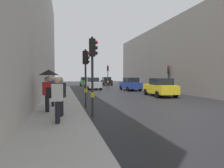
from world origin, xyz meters
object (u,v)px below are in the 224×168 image
at_px(traffic_light_far_median, 108,72).
at_px(traffic_light_near_left, 93,62).
at_px(traffic_light_mid_street, 168,74).
at_px(car_yellow_taxi, 160,87).
at_px(pedestrian_with_black_backpack, 56,97).
at_px(car_blue_van, 130,84).
at_px(car_green_estate, 85,82).
at_px(traffic_light_near_right, 86,67).
at_px(pedestrian_with_umbrella, 48,79).
at_px(pedestrian_with_grey_backpack, 52,90).
at_px(pedestrian_in_dark_coat, 61,95).
at_px(car_silver_hatchback, 93,83).
at_px(car_dark_suv, 106,81).

distance_m(traffic_light_far_median, traffic_light_near_left, 20.71).
height_order(traffic_light_mid_street, car_yellow_taxi, traffic_light_mid_street).
relative_size(car_yellow_taxi, pedestrian_with_black_backpack, 2.43).
bearing_deg(traffic_light_near_left, car_blue_van, 62.39).
distance_m(traffic_light_near_left, car_green_estate, 27.46).
bearing_deg(traffic_light_near_right, pedestrian_with_umbrella, -139.01).
xyz_separation_m(traffic_light_mid_street, car_blue_van, (-3.20, 4.25, -1.37)).
height_order(traffic_light_near_left, pedestrian_with_black_backpack, traffic_light_near_left).
bearing_deg(pedestrian_with_grey_backpack, pedestrian_with_black_backpack, -84.65).
height_order(traffic_light_mid_street, pedestrian_in_dark_coat, traffic_light_mid_street).
height_order(car_silver_hatchback, pedestrian_with_umbrella, pedestrian_with_umbrella).
xyz_separation_m(traffic_light_mid_street, pedestrian_with_umbrella, (-12.91, -9.34, -0.41)).
relative_size(pedestrian_with_black_backpack, pedestrian_with_grey_backpack, 1.00).
relative_size(traffic_light_near_right, car_silver_hatchback, 0.86).
bearing_deg(pedestrian_with_black_backpack, car_yellow_taxi, 42.08).
height_order(traffic_light_far_median, car_yellow_taxi, traffic_light_far_median).
relative_size(traffic_light_far_median, car_yellow_taxi, 0.88).
xyz_separation_m(car_dark_suv, pedestrian_in_dark_coat, (-9.33, -30.10, 0.25)).
height_order(traffic_light_near_right, pedestrian_with_black_backpack, traffic_light_near_right).
distance_m(traffic_light_mid_street, car_dark_suv, 19.74).
distance_m(traffic_light_near_left, car_yellow_taxi, 10.52).
bearing_deg(pedestrian_with_black_backpack, traffic_light_near_left, 43.55).
distance_m(traffic_light_near_right, traffic_light_mid_street, 13.12).
height_order(pedestrian_with_black_backpack, pedestrian_with_grey_backpack, same).
xyz_separation_m(traffic_light_near_right, car_green_estate, (2.83, 24.52, -1.65)).
bearing_deg(traffic_light_far_median, pedestrian_with_black_backpack, -108.95).
bearing_deg(car_silver_hatchback, pedestrian_with_grey_backpack, -107.80).
bearing_deg(car_dark_suv, traffic_light_mid_street, -81.36).
xyz_separation_m(traffic_light_near_left, car_dark_suv, (7.81, 29.70, -1.79)).
distance_m(pedestrian_with_umbrella, pedestrian_with_grey_backpack, 1.78).
bearing_deg(traffic_light_near_right, traffic_light_mid_street, 34.79).
relative_size(traffic_light_near_right, pedestrian_with_black_backpack, 2.07).
height_order(traffic_light_mid_street, pedestrian_with_grey_backpack, traffic_light_mid_street).
xyz_separation_m(car_green_estate, car_dark_suv, (4.99, 2.44, 0.00)).
height_order(traffic_light_mid_street, pedestrian_with_umbrella, traffic_light_mid_street).
bearing_deg(pedestrian_in_dark_coat, car_dark_suv, 72.78).
relative_size(traffic_light_near_right, pedestrian_with_grey_backpack, 2.07).
xyz_separation_m(car_yellow_taxi, pedestrian_with_grey_backpack, (-9.79, -4.38, 0.29)).
xyz_separation_m(traffic_light_mid_street, pedestrian_with_black_backpack, (-12.45, -11.82, -1.09)).
bearing_deg(pedestrian_with_grey_backpack, car_green_estate, 78.83).
bearing_deg(car_dark_suv, car_blue_van, -90.91).
distance_m(car_yellow_taxi, car_blue_van, 7.58).
bearing_deg(car_yellow_taxi, traffic_light_near_left, -138.24).
distance_m(car_yellow_taxi, pedestrian_with_umbrella, 11.60).
xyz_separation_m(pedestrian_with_umbrella, pedestrian_with_grey_backpack, (0.08, 1.64, -0.68)).
height_order(car_yellow_taxi, pedestrian_with_grey_backpack, pedestrian_with_grey_backpack).
height_order(traffic_light_near_right, traffic_light_near_left, traffic_light_near_left).
bearing_deg(traffic_light_near_left, car_yellow_taxi, 41.76).
height_order(car_yellow_taxi, car_blue_van, same).
height_order(traffic_light_far_median, car_blue_van, traffic_light_far_median).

